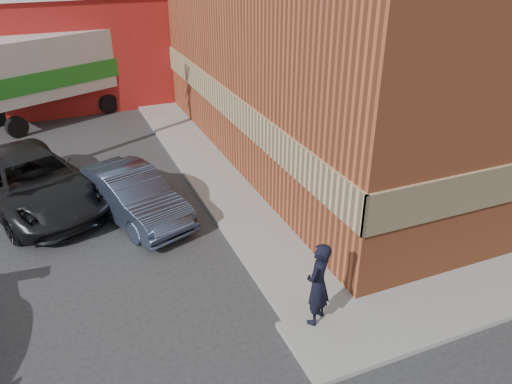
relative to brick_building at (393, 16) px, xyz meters
name	(u,v)px	position (x,y,z in m)	size (l,w,h in m)	color
ground	(296,321)	(-8.50, -9.00, -4.68)	(90.00, 90.00, 0.00)	#28282B
brick_building	(393,16)	(0.00, 0.00, 0.00)	(14.25, 18.25, 9.36)	#A14B29
sidewalk_west	(200,160)	(-7.90, 0.00, -4.62)	(1.80, 18.00, 0.12)	gray
man	(318,284)	(-8.16, -9.25, -3.61)	(0.69, 0.46, 1.91)	black
sedan	(132,195)	(-10.87, -3.18, -3.95)	(1.55, 4.45, 1.47)	#323C53
suv_a	(32,182)	(-13.54, -1.32, -3.85)	(2.77, 6.01, 1.67)	black
box_truck	(63,68)	(-11.83, 7.30, -2.52)	(7.85, 5.16, 3.75)	#BABAB6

